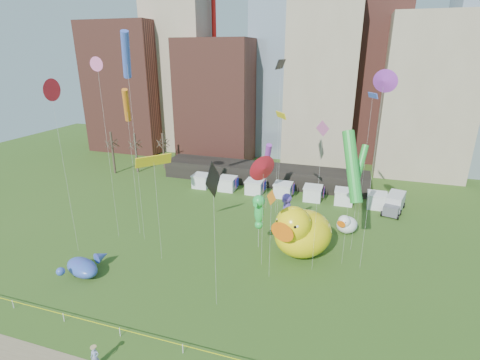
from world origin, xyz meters
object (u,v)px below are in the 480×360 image
(seahorse_green, at_px, (259,209))
(woman, at_px, (95,357))
(big_duck, at_px, (301,231))
(small_duck, at_px, (346,224))
(box_truck, at_px, (395,203))
(seahorse_purple, at_px, (287,205))
(whale_inflatable, at_px, (84,267))

(seahorse_green, distance_m, woman, 23.16)
(big_duck, distance_m, small_duck, 9.31)
(small_duck, xyz_separation_m, seahorse_green, (-10.33, -7.42, 3.97))
(box_truck, bearing_deg, seahorse_green, -120.54)
(small_duck, distance_m, woman, 33.92)
(seahorse_purple, relative_size, whale_inflatable, 0.99)
(small_duck, distance_m, seahorse_purple, 8.65)
(seahorse_green, xyz_separation_m, whale_inflatable, (-16.88, -11.47, -4.34))
(big_duck, height_order, seahorse_purple, big_duck)
(seahorse_green, bearing_deg, whale_inflatable, -139.62)
(whale_inflatable, bearing_deg, box_truck, 60.10)
(seahorse_green, distance_m, box_truck, 24.53)
(small_duck, xyz_separation_m, whale_inflatable, (-27.21, -18.88, -0.37))
(seahorse_green, height_order, box_truck, seahorse_green)
(small_duck, height_order, seahorse_green, seahorse_green)
(seahorse_green, height_order, whale_inflatable, seahorse_green)
(seahorse_green, bearing_deg, woman, -102.61)
(whale_inflatable, distance_m, woman, 13.87)
(small_duck, height_order, seahorse_purple, seahorse_purple)
(small_duck, bearing_deg, woman, -98.45)
(big_duck, xyz_separation_m, woman, (-12.58, -21.38, -2.25))
(woman, bearing_deg, box_truck, 35.77)
(woman, bearing_deg, big_duck, 37.60)
(woman, bearing_deg, whale_inflatable, 111.54)
(woman, bearing_deg, seahorse_green, 49.27)
(seahorse_purple, distance_m, box_truck, 19.20)
(seahorse_purple, distance_m, whale_inflatable, 25.63)
(seahorse_green, height_order, woman, seahorse_green)
(small_duck, xyz_separation_m, box_truck, (6.78, 9.72, 0.04))
(seahorse_purple, bearing_deg, woman, -97.60)
(seahorse_purple, xyz_separation_m, box_truck, (14.56, 12.19, -2.80))
(seahorse_green, relative_size, whale_inflatable, 1.23)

